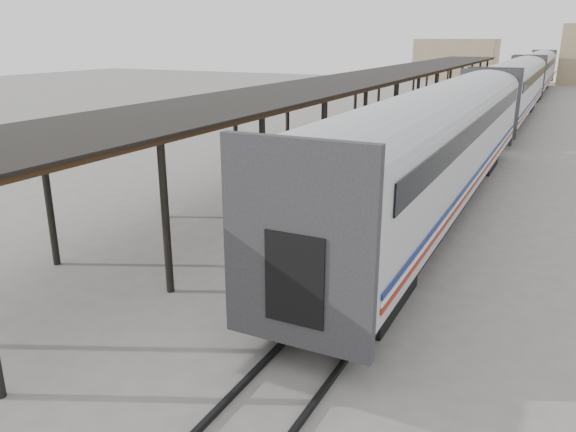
% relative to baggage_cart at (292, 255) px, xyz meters
% --- Properties ---
extents(ground, '(160.00, 160.00, 0.00)m').
position_rel_baggage_cart_xyz_m(ground, '(-1.07, -0.26, -0.65)').
color(ground, slate).
rests_on(ground, ground).
extents(train, '(3.45, 76.01, 4.01)m').
position_rel_baggage_cart_xyz_m(train, '(2.12, 33.53, 2.04)').
color(train, silver).
rests_on(train, ground).
extents(canopy, '(4.90, 64.30, 4.15)m').
position_rel_baggage_cart_xyz_m(canopy, '(-4.47, 23.74, 3.36)').
color(canopy, '#422B19').
rests_on(canopy, ground).
extents(rails, '(1.54, 150.00, 0.12)m').
position_rel_baggage_cart_xyz_m(rails, '(2.13, 33.74, -0.59)').
color(rails, black).
rests_on(rails, ground).
extents(building_left, '(12.00, 8.00, 6.00)m').
position_rel_baggage_cart_xyz_m(building_left, '(-11.07, 81.74, 2.35)').
color(building_left, tan).
rests_on(building_left, ground).
extents(baggage_cart, '(1.64, 2.58, 0.86)m').
position_rel_baggage_cart_xyz_m(baggage_cart, '(0.00, 0.00, 0.00)').
color(baggage_cart, brown).
rests_on(baggage_cart, ground).
extents(suitcase_stack, '(1.12, 1.20, 0.42)m').
position_rel_baggage_cart_xyz_m(suitcase_stack, '(-0.18, 0.30, 0.37)').
color(suitcase_stack, '#3C3B3E').
rests_on(suitcase_stack, baggage_cart).
extents(luggage_tug, '(1.39, 1.82, 1.43)m').
position_rel_baggage_cart_xyz_m(luggage_tug, '(-2.78, 18.44, 0.01)').
color(luggage_tug, maroon).
rests_on(luggage_tug, ground).
extents(porter, '(0.57, 0.69, 1.62)m').
position_rel_baggage_cart_xyz_m(porter, '(0.13, -0.65, 1.02)').
color(porter, navy).
rests_on(porter, baggage_cart).
extents(pedestrian, '(1.05, 0.56, 1.70)m').
position_rel_baggage_cart_xyz_m(pedestrian, '(-4.17, 17.12, 0.20)').
color(pedestrian, black).
rests_on(pedestrian, ground).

